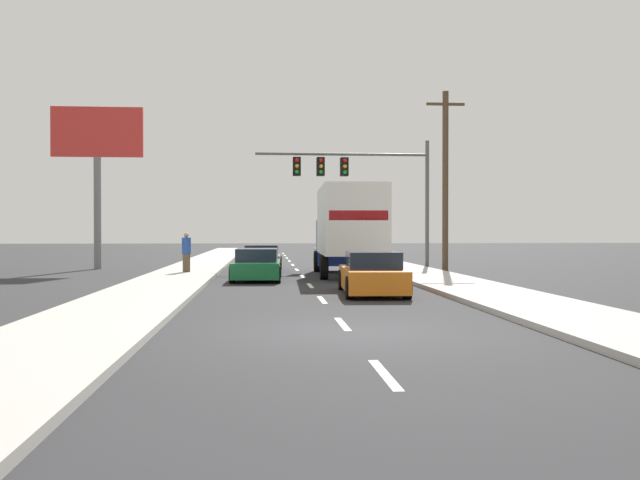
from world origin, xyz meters
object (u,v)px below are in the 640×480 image
car_orange (372,275)px  traffic_signal_mast (349,173)px  roadside_billboard (97,152)px  box_truck (349,226)px  car_green (257,266)px  pedestrian_mid_block (186,252)px  car_gray (262,259)px  utility_pole_mid (445,178)px

car_orange → traffic_signal_mast: (1.17, 15.67, 4.30)m
roadside_billboard → box_truck: bearing=-28.5°
car_green → roadside_billboard: 12.75m
traffic_signal_mast → pedestrian_mid_block: 10.56m
car_gray → car_green: size_ratio=0.91×
traffic_signal_mast → pedestrian_mid_block: bearing=-141.4°
utility_pole_mid → roadside_billboard: 17.04m
box_truck → pedestrian_mid_block: (-6.81, 1.04, -1.10)m
traffic_signal_mast → utility_pole_mid: 5.69m
car_green → utility_pole_mid: 10.92m
car_gray → car_orange: (3.31, -12.50, 0.02)m
car_orange → traffic_signal_mast: 16.30m
car_gray → utility_pole_mid: (8.57, -0.75, 3.79)m
pedestrian_mid_block → car_green: bearing=-46.1°
box_truck → roadside_billboard: (-11.73, 6.38, 3.71)m
traffic_signal_mast → utility_pole_mid: bearing=-43.8°
car_gray → utility_pole_mid: bearing=-5.0°
car_gray → car_orange: bearing=-75.2°
roadside_billboard → pedestrian_mid_block: bearing=-47.3°
box_truck → traffic_signal_mast: (0.86, 7.16, 2.80)m
car_gray → utility_pole_mid: size_ratio=0.49×
car_gray → car_green: bearing=-91.6°
box_truck → utility_pole_mid: (4.95, 3.24, 2.27)m
box_truck → car_orange: 8.65m
traffic_signal_mast → pedestrian_mid_block: size_ratio=5.43×
box_truck → traffic_signal_mast: bearing=83.1°
car_green → box_truck: size_ratio=0.54×
car_orange → pedestrian_mid_block: 11.56m
utility_pole_mid → pedestrian_mid_block: utility_pole_mid is taller
roadside_billboard → car_green: bearing=-46.9°
traffic_signal_mast → utility_pole_mid: (4.09, -3.92, -0.53)m
car_orange → pedestrian_mid_block: (-6.50, 9.55, 0.40)m
box_truck → car_orange: (-0.31, -8.51, -1.50)m
car_green → traffic_signal_mast: size_ratio=0.49×
box_truck → roadside_billboard: roadside_billboard is taller
roadside_billboard → pedestrian_mid_block: 8.72m
utility_pole_mid → car_green: bearing=-148.6°
car_green → box_truck: bearing=29.0°
car_green → roadside_billboard: (-7.94, 8.49, 5.23)m
car_gray → car_green: car_gray is taller
car_green → box_truck: box_truck is taller
car_green → box_truck: 4.60m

